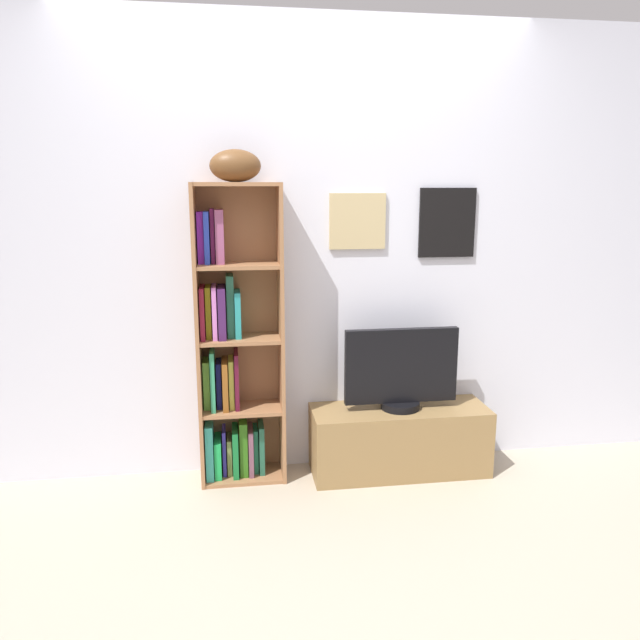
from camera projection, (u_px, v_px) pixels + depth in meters
The scene contains 6 objects.
ground at pixel (335, 581), 2.59m from camera, with size 5.20×5.20×0.04m, color #AC9F8B.
back_wall at pixel (303, 252), 3.41m from camera, with size 4.80×0.08×2.50m.
bookshelf at pixel (232, 354), 3.35m from camera, with size 0.46×0.25×1.63m.
football at pixel (235, 166), 3.12m from camera, with size 0.26×0.16×0.16m, color brown.
tv_stand at pixel (399, 440), 3.51m from camera, with size 1.00×0.35×0.38m.
television at pixel (401, 370), 3.42m from camera, with size 0.64×0.22×0.46m.
Camera 1 is at (-0.40, -2.26, 1.60)m, focal length 34.44 mm.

